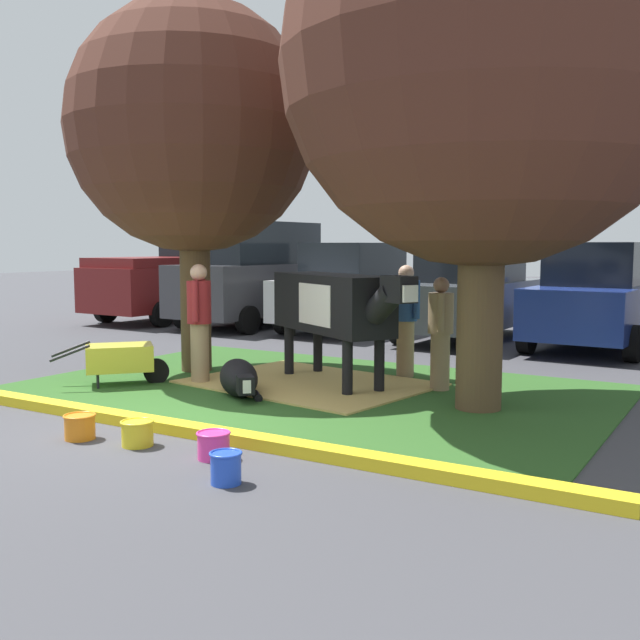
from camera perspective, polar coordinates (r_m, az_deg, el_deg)
name	(u,v)px	position (r m, az deg, el deg)	size (l,w,h in m)	color
ground_plane	(158,422)	(8.45, -12.50, -7.76)	(80.00, 80.00, 0.00)	#424247
grass_island	(314,389)	(10.03, -0.48, -5.41)	(7.80, 5.14, 0.02)	#2D5B23
curb_yellow	(178,428)	(7.89, -11.01, -8.26)	(9.00, 0.24, 0.12)	yellow
hay_bedding	(309,383)	(10.34, -0.86, -4.98)	(3.20, 2.40, 0.04)	tan
shade_tree_left	(193,129)	(11.58, -9.91, 14.50)	(3.79, 3.79, 5.65)	#4C3823
shade_tree_right	(486,61)	(9.05, 12.81, 19.07)	(4.76, 4.76, 6.46)	brown
cow_holstein	(335,305)	(10.14, 1.20, 1.21)	(2.87, 1.95, 1.60)	black
calf_lying	(239,378)	(9.62, -6.33, -4.54)	(1.16, 1.15, 0.48)	black
person_handler	(406,317)	(10.87, 6.70, 0.20)	(0.50, 0.34, 1.68)	#9E7F5B
person_visitor_near	(441,331)	(9.94, 9.39, -0.82)	(0.34, 0.50, 1.55)	#9E7F5B
person_visitor_far	(199,320)	(10.43, -9.40, 0.02)	(0.34, 0.48, 1.70)	#9E7F5B
wheelbarrow	(121,358)	(10.63, -15.24, -2.91)	(1.31, 1.38, 0.63)	gold
bucket_orange	(80,426)	(7.90, -18.23, -7.87)	(0.33, 0.33, 0.26)	orange
bucket_yellow	(137,433)	(7.49, -14.06, -8.51)	(0.33, 0.33, 0.25)	yellow
bucket_pink	(214,445)	(6.91, -8.30, -9.60)	(0.32, 0.32, 0.26)	#EA3893
bucket_blue	(226,467)	(6.21, -7.36, -11.31)	(0.28, 0.28, 0.27)	blue
pickup_truck_maroon	(185,277)	(19.89, -10.48, 3.31)	(2.39, 5.48, 2.42)	maroon
suv_dark_grey	(256,274)	(17.88, -5.02, 3.61)	(2.27, 4.67, 2.52)	#3D3D42
hatchback_white	(353,288)	(16.76, 2.62, 2.50)	(2.16, 4.47, 2.02)	silver
sedan_silver	(471,293)	(15.47, 11.68, 2.10)	(2.16, 4.47, 2.02)	#4C5156
sedan_blue	(599,297)	(14.85, 20.91, 1.68)	(2.16, 4.47, 2.02)	navy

